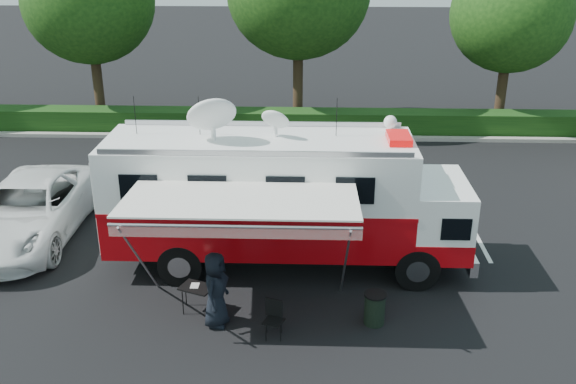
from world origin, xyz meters
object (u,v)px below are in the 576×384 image
command_truck (284,199)px  white_suv (32,237)px  trash_bin (375,308)px  folding_table (197,288)px

command_truck → white_suv: size_ratio=1.52×
white_suv → trash_bin: 10.45m
command_truck → trash_bin: size_ratio=12.11×
trash_bin → folding_table: bearing=174.6°
command_truck → folding_table: bearing=-130.5°
command_truck → folding_table: 3.30m
folding_table → trash_bin: 4.15m
white_suv → trash_bin: (9.62, -4.08, 0.39)m
command_truck → folding_table: size_ratio=10.51×
command_truck → white_suv: 7.82m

